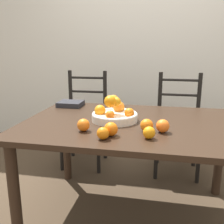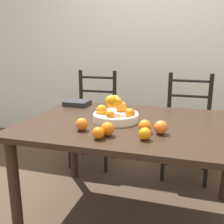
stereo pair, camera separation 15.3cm
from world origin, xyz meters
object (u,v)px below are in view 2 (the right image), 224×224
at_px(chair_right, 187,129).
at_px(orange_loose_2, 145,126).
at_px(fruit_bowl, 116,114).
at_px(orange_loose_3, 145,134).
at_px(book_stack, 77,103).
at_px(orange_loose_0, 98,133).
at_px(orange_loose_1, 161,127).
at_px(chair_left, 94,121).
at_px(orange_loose_4, 82,124).
at_px(orange_loose_5, 107,129).

bearing_deg(chair_right, orange_loose_2, -102.90).
height_order(fruit_bowl, chair_right, chair_right).
relative_size(fruit_bowl, orange_loose_3, 4.54).
relative_size(fruit_bowl, book_stack, 1.57).
distance_m(orange_loose_0, orange_loose_3, 0.26).
bearing_deg(orange_loose_1, orange_loose_0, -149.80).
xyz_separation_m(chair_left, chair_right, (0.95, 0.00, 0.00)).
distance_m(orange_loose_1, book_stack, 0.96).
distance_m(fruit_bowl, orange_loose_4, 0.30).
xyz_separation_m(fruit_bowl, book_stack, (-0.45, 0.37, -0.03)).
relative_size(chair_left, book_stack, 4.84).
relative_size(orange_loose_0, chair_left, 0.07).
bearing_deg(orange_loose_1, orange_loose_3, -120.05).
bearing_deg(orange_loose_0, chair_right, 68.59).
bearing_deg(orange_loose_3, book_stack, 136.21).
height_order(orange_loose_0, book_stack, orange_loose_0).
bearing_deg(orange_loose_1, fruit_bowl, 150.12).
bearing_deg(orange_loose_0, fruit_bowl, 91.34).
distance_m(orange_loose_3, chair_left, 1.38).
distance_m(orange_loose_4, book_stack, 0.70).
bearing_deg(chair_left, chair_right, -2.27).
height_order(orange_loose_1, book_stack, orange_loose_1).
distance_m(orange_loose_3, orange_loose_4, 0.40).
height_order(orange_loose_1, orange_loose_4, orange_loose_1).
bearing_deg(book_stack, chair_right, 25.81).
relative_size(orange_loose_1, chair_left, 0.08).
bearing_deg(chair_left, orange_loose_1, -53.68).
bearing_deg(orange_loose_3, orange_loose_1, 59.95).
relative_size(fruit_bowl, orange_loose_2, 4.05).
height_order(fruit_bowl, orange_loose_3, fruit_bowl).
xyz_separation_m(orange_loose_1, orange_loose_5, (-0.29, -0.12, 0.00)).
distance_m(orange_loose_4, chair_left, 1.17).
height_order(orange_loose_1, orange_loose_3, orange_loose_1).
bearing_deg(book_stack, orange_loose_0, -58.15).
xyz_separation_m(orange_loose_2, orange_loose_3, (0.02, -0.12, -0.00)).
xyz_separation_m(fruit_bowl, orange_loose_3, (0.26, -0.32, -0.02)).
height_order(orange_loose_4, chair_left, chair_left).
bearing_deg(chair_right, orange_loose_1, -97.73).
bearing_deg(chair_right, fruit_bowl, -119.78).
bearing_deg(fruit_bowl, orange_loose_0, -88.66).
xyz_separation_m(orange_loose_0, chair_left, (-0.48, 1.19, -0.30)).
distance_m(orange_loose_1, chair_left, 1.32).
bearing_deg(orange_loose_4, chair_right, 60.22).
relative_size(orange_loose_0, book_stack, 0.34).
bearing_deg(orange_loose_2, orange_loose_3, -79.74).
height_order(fruit_bowl, orange_loose_5, fruit_bowl).
distance_m(orange_loose_2, chair_left, 1.27).
xyz_separation_m(orange_loose_0, orange_loose_2, (0.23, 0.18, 0.00)).
xyz_separation_m(orange_loose_4, chair_right, (0.62, 1.08, -0.31)).
distance_m(orange_loose_0, chair_left, 1.32).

